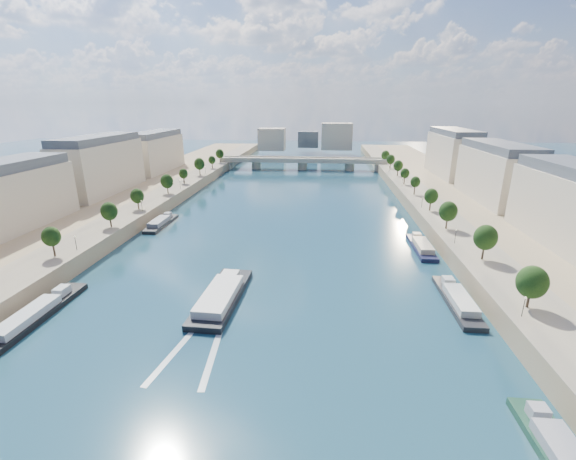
# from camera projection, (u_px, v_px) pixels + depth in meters

# --- Properties ---
(ground) EXTENTS (700.00, 700.00, 0.00)m
(ground) POSITION_uv_depth(u_px,v_px,m) (279.00, 237.00, 130.99)
(ground) COLOR #0D293C
(ground) RESTS_ON ground
(quay_left) EXTENTS (44.00, 520.00, 5.00)m
(quay_left) POSITION_uv_depth(u_px,v_px,m) (78.00, 224.00, 136.44)
(quay_left) COLOR #9E8460
(quay_left) RESTS_ON ground
(quay_right) EXTENTS (44.00, 520.00, 5.00)m
(quay_right) POSITION_uv_depth(u_px,v_px,m) (501.00, 237.00, 123.97)
(quay_right) COLOR #9E8460
(quay_right) RESTS_ON ground
(pave_left) EXTENTS (14.00, 520.00, 0.10)m
(pave_left) POSITION_uv_depth(u_px,v_px,m) (117.00, 219.00, 134.34)
(pave_left) COLOR gray
(pave_left) RESTS_ON quay_left
(pave_right) EXTENTS (14.00, 520.00, 0.10)m
(pave_right) POSITION_uv_depth(u_px,v_px,m) (454.00, 228.00, 124.46)
(pave_right) COLOR gray
(pave_right) RESTS_ON quay_right
(trees_left) EXTENTS (4.80, 268.80, 8.26)m
(trees_left) POSITION_uv_depth(u_px,v_px,m) (123.00, 202.00, 134.35)
(trees_left) COLOR #382B1E
(trees_left) RESTS_ON ground
(trees_right) EXTENTS (4.80, 268.80, 8.26)m
(trees_right) POSITION_uv_depth(u_px,v_px,m) (441.00, 204.00, 132.38)
(trees_right) COLOR #382B1E
(trees_right) RESTS_ON ground
(lamps_left) EXTENTS (0.36, 200.36, 4.28)m
(lamps_left) POSITION_uv_depth(u_px,v_px,m) (114.00, 220.00, 123.64)
(lamps_left) COLOR black
(lamps_left) RESTS_ON ground
(lamps_right) EXTENTS (0.36, 200.36, 4.28)m
(lamps_right) POSITION_uv_depth(u_px,v_px,m) (436.00, 215.00, 128.72)
(lamps_right) COLOR black
(lamps_right) RESTS_ON ground
(buildings_left) EXTENTS (16.00, 226.00, 23.20)m
(buildings_left) POSITION_uv_depth(u_px,v_px,m) (58.00, 179.00, 144.52)
(buildings_left) COLOR beige
(buildings_left) RESTS_ON ground
(buildings_right) EXTENTS (16.00, 226.00, 23.20)m
(buildings_right) POSITION_uv_depth(u_px,v_px,m) (533.00, 187.00, 129.79)
(buildings_right) COLOR beige
(buildings_right) RESTS_ON ground
(skyline) EXTENTS (79.00, 42.00, 22.00)m
(skyline) POSITION_uv_depth(u_px,v_px,m) (311.00, 138.00, 333.58)
(skyline) COLOR beige
(skyline) RESTS_ON ground
(bridge) EXTENTS (112.00, 12.00, 8.15)m
(bridge) POSITION_uv_depth(u_px,v_px,m) (302.00, 162.00, 262.41)
(bridge) COLOR #C1B79E
(bridge) RESTS_ON ground
(tour_barge) EXTENTS (9.16, 28.43, 3.82)m
(tour_barge) POSITION_uv_depth(u_px,v_px,m) (222.00, 296.00, 88.83)
(tour_barge) COLOR black
(tour_barge) RESTS_ON ground
(wake) EXTENTS (10.76, 26.01, 0.04)m
(wake) POSITION_uv_depth(u_px,v_px,m) (200.00, 343.00, 73.48)
(wake) COLOR silver
(wake) RESTS_ON ground
(moored_barges_left) EXTENTS (5.00, 150.25, 3.60)m
(moored_barges_left) POSITION_uv_depth(u_px,v_px,m) (8.00, 336.00, 74.23)
(moored_barges_left) COLOR #1B1A39
(moored_barges_left) RESTS_ON ground
(moored_barges_right) EXTENTS (5.00, 124.92, 3.60)m
(moored_barges_right) POSITION_uv_depth(u_px,v_px,m) (489.00, 349.00, 70.33)
(moored_barges_right) COLOR black
(moored_barges_right) RESTS_ON ground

